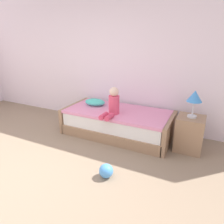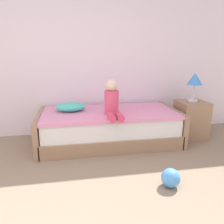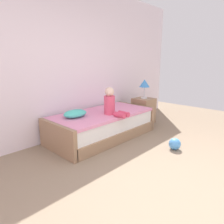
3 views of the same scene
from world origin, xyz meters
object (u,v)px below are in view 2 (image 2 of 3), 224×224
bed (109,127)px  toy_ball (171,178)px  nightstand (191,119)px  table_lamp (195,80)px  child_figure (112,101)px  pillow (71,107)px

bed → toy_ball: size_ratio=10.67×
nightstand → table_lamp: (0.00, 0.00, 0.64)m
bed → child_figure: child_figure is taller
table_lamp → pillow: 1.96m
table_lamp → pillow: bearing=176.5°
nightstand → table_lamp: bearing=0.0°
nightstand → pillow: size_ratio=1.36×
nightstand → table_lamp: size_ratio=1.33×
nightstand → bed: bearing=179.2°
table_lamp → toy_ball: 1.79m
table_lamp → child_figure: (-1.34, -0.21, -0.23)m
nightstand → child_figure: bearing=-171.1°
bed → toy_ball: bed is taller
nightstand → table_lamp: table_lamp is taller
bed → pillow: bearing=170.0°
toy_ball → pillow: bearing=125.3°
toy_ball → child_figure: bearing=111.3°
bed → nightstand: (1.35, -0.02, 0.05)m
bed → child_figure: bearing=-88.5°
bed → child_figure: 0.51m
bed → table_lamp: bearing=-0.8°
nightstand → pillow: pillow is taller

